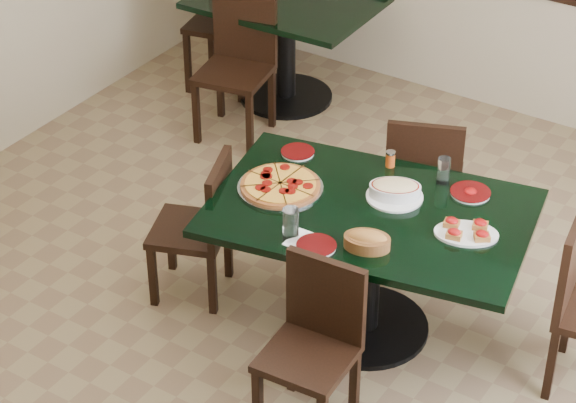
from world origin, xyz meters
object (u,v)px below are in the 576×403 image
Objects in this scene: chair_far at (424,177)px; chair_near at (315,337)px; pepperoni_pizza at (280,185)px; chair_left at (203,222)px; bread_basket at (367,241)px; bruschetta_platter at (467,231)px; lasagna_casserole at (395,190)px; back_table at (286,30)px; main_table at (369,240)px; back_chair_near at (239,57)px; back_chair_left at (237,14)px.

chair_near is at bearing 75.44° from chair_far.
chair_left is at bearing -164.34° from pepperoni_pizza.
bread_basket reaches higher than bruschetta_platter.
lasagna_casserole is (0.13, -0.62, 0.31)m from chair_far.
chair_near reaches higher than back_table.
main_table is 1.40× the size of back_table.
main_table is at bearing 74.62° from chair_far.
chair_left is at bearing -72.57° from back_chair_near.
bruschetta_platter is (2.18, -1.82, 0.25)m from back_table.
chair_left is at bearing 18.56° from back_chair_left.
chair_left is 2.74× the size of lasagna_casserole.
back_chair_left is 2.52m from pepperoni_pizza.
pepperoni_pizza is (0.41, 0.12, 0.31)m from chair_left.
main_table is at bearing 163.11° from bruschetta_platter.
pepperoni_pizza is 0.96m from bruschetta_platter.
back_chair_near is at bearing 119.07° from lasagna_casserole.
chair_far is (1.62, -1.11, -0.03)m from back_table.
bruschetta_platter is (0.95, 0.14, 0.01)m from pepperoni_pizza.
back_chair_left is at bearing 116.62° from bread_basket.
main_table and back_table have the same top height.
back_chair_near is 3.11× the size of lasagna_casserole.
bruschetta_platter reaches higher than back_table.
chair_left is at bearing 150.71° from chair_near.
lasagna_casserole is 0.45m from bread_basket.
back_chair_left is at bearing 127.46° from main_table.
chair_left is at bearing -69.98° from back_table.
back_chair_near is (-0.03, -0.52, 0.00)m from back_table.
chair_far is (-0.09, 0.77, -0.08)m from main_table.
chair_near is (0.18, -1.43, -0.03)m from chair_far.
back_chair_near reaches higher than chair_left.
chair_near reaches higher than bruschetta_platter.
bruschetta_platter is (0.34, 0.34, -0.02)m from bread_basket.
chair_near is 0.87m from pepperoni_pizza.
pepperoni_pizza is at bearing 177.61° from lasagna_casserole.
bread_basket is (2.22, -2.13, 0.23)m from back_chair_left.
main_table is at bearing 36.54° from back_chair_left.
back_chair_near is at bearing 130.78° from main_table.
chair_far is 1.05× the size of chair_near.
chair_far is 0.70m from lasagna_casserole.
back_chair_near is 2.58× the size of bruschetta_platter.
back_table is 1.47× the size of chair_left.
chair_near is 0.88m from lasagna_casserole.
pepperoni_pizza is (1.26, -1.44, 0.24)m from back_chair_near.
bread_basket reaches higher than lasagna_casserole.
bread_basket is 0.48m from bruschetta_platter.
chair_far is 1.25m from chair_left.
back_table is at bearing 116.36° from bruschetta_platter.
back_table is 2.23m from chair_left.
chair_left is at bearing 173.86° from lasagna_casserole.
lasagna_casserole is (1.75, -1.73, 0.27)m from back_table.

